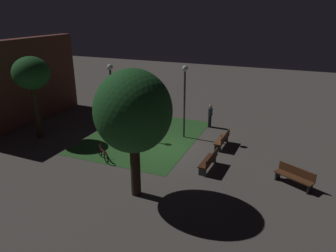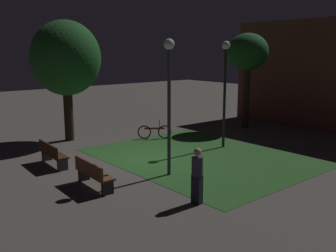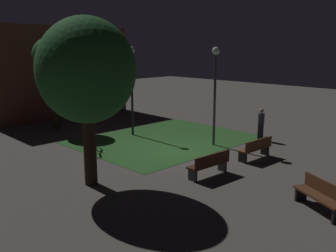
{
  "view_description": "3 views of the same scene",
  "coord_description": "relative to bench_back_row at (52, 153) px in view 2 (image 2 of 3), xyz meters",
  "views": [
    {
      "loc": [
        -15.71,
        -6.78,
        7.77
      ],
      "look_at": [
        0.86,
        0.03,
        1.09
      ],
      "focal_mm": 33.68,
      "sensor_mm": 36.0,
      "label": 1
    },
    {
      "loc": [
        11.77,
        -8.76,
        4.22
      ],
      "look_at": [
        -0.29,
        1.35,
        1.12
      ],
      "focal_mm": 41.0,
      "sensor_mm": 36.0,
      "label": 2
    },
    {
      "loc": [
        -11.78,
        -11.39,
        4.67
      ],
      "look_at": [
        0.14,
        0.59,
        1.04
      ],
      "focal_mm": 40.2,
      "sensor_mm": 36.0,
      "label": 3
    }
  ],
  "objects": [
    {
      "name": "grass_lawn",
      "position": [
        2.69,
        5.08,
        -0.48
      ],
      "size": [
        8.56,
        6.64,
        0.01
      ],
      "primitive_type": "cube",
      "color": "#2D6028",
      "rests_on": "ground"
    },
    {
      "name": "bicycle",
      "position": [
        -1.1,
        5.69,
        -0.14
      ],
      "size": [
        1.05,
        1.35,
        0.93
      ],
      "color": "black",
      "rests_on": "ground"
    },
    {
      "name": "ground_plane",
      "position": [
        1.53,
        3.24,
        -0.48
      ],
      "size": [
        60.0,
        60.0,
        0.0
      ],
      "primitive_type": "plane",
      "color": "#56514C"
    },
    {
      "name": "tree_left_canopy",
      "position": [
        -3.49,
        2.39,
        3.37
      ],
      "size": [
        3.23,
        3.23,
        5.62
      ],
      "color": "#2D2116",
      "rests_on": "ground"
    },
    {
      "name": "bench_near_trees",
      "position": [
        3.06,
        -0.0,
        0.0
      ],
      "size": [
        1.82,
        0.55,
        0.88
      ],
      "color": "brown",
      "rests_on": "ground"
    },
    {
      "name": "pedestrian",
      "position": [
        6.04,
        1.62,
        0.37
      ],
      "size": [
        0.32,
        0.32,
        1.61
      ],
      "color": "black",
      "rests_on": "ground"
    },
    {
      "name": "tree_near_wall",
      "position": [
        0.04,
        11.17,
        3.57
      ],
      "size": [
        2.19,
        2.19,
        5.16
      ],
      "color": "#38281C",
      "rests_on": "ground"
    },
    {
      "name": "lamp_post_plaza_east",
      "position": [
        3.59,
        2.66,
        2.65
      ],
      "size": [
        0.36,
        0.36,
        4.61
      ],
      "color": "#333338",
      "rests_on": "ground"
    },
    {
      "name": "bench_back_row",
      "position": [
        0.0,
        0.0,
        0.0
      ],
      "size": [
        1.82,
        0.58,
        0.88
      ],
      "color": "#422314",
      "rests_on": "ground"
    },
    {
      "name": "lamp_post_path_center",
      "position": [
        2.18,
        7.0,
        2.66
      ],
      "size": [
        0.36,
        0.36,
        4.63
      ],
      "color": "black",
      "rests_on": "ground"
    },
    {
      "name": "building_wall_backdrop",
      "position": [
        2.22,
        14.01,
        2.47
      ],
      "size": [
        9.57,
        0.8,
        5.91
      ],
      "primitive_type": "cube",
      "color": "brown",
      "rests_on": "ground"
    }
  ]
}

